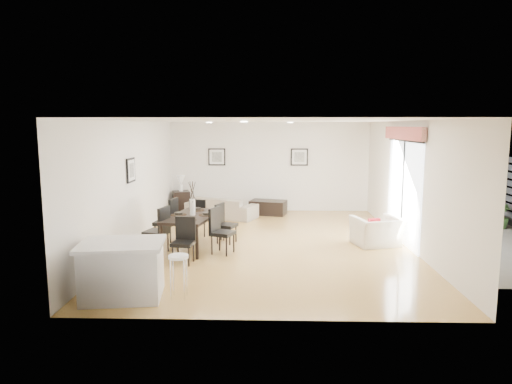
{
  "coord_description": "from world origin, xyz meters",
  "views": [
    {
      "loc": [
        -0.02,
        -9.82,
        2.6
      ],
      "look_at": [
        -0.31,
        0.4,
        1.1
      ],
      "focal_mm": 32.0,
      "sensor_mm": 36.0,
      "label": 1
    }
  ],
  "objects_px": {
    "dining_chair_wfar": "(169,218)",
    "coffee_table": "(268,207)",
    "dining_chair_efar": "(224,221)",
    "dining_chair_foot": "(199,215)",
    "sofa": "(221,207)",
    "dining_chair_enear": "(219,228)",
    "dining_chair_wnear": "(160,228)",
    "kitchen_island": "(123,270)",
    "dining_table": "(193,218)",
    "dining_chair_head": "(184,237)",
    "bar_stool": "(178,261)",
    "side_table": "(181,202)",
    "armchair": "(377,231)"
  },
  "relations": [
    {
      "from": "dining_chair_foot",
      "to": "bar_stool",
      "type": "xyz_separation_m",
      "value": [
        0.28,
        -3.93,
        0.08
      ]
    },
    {
      "from": "dining_chair_wnear",
      "to": "coffee_table",
      "type": "distance_m",
      "value": 4.75
    },
    {
      "from": "dining_chair_wfar",
      "to": "armchair",
      "type": "bearing_deg",
      "value": 98.55
    },
    {
      "from": "armchair",
      "to": "dining_table",
      "type": "distance_m",
      "value": 4.0
    },
    {
      "from": "coffee_table",
      "to": "dining_chair_wfar",
      "type": "bearing_deg",
      "value": -108.66
    },
    {
      "from": "dining_chair_foot",
      "to": "sofa",
      "type": "bearing_deg",
      "value": -82.44
    },
    {
      "from": "sofa",
      "to": "dining_chair_enear",
      "type": "xyz_separation_m",
      "value": [
        0.34,
        -3.66,
        0.23
      ]
    },
    {
      "from": "sofa",
      "to": "kitchen_island",
      "type": "bearing_deg",
      "value": 105.09
    },
    {
      "from": "kitchen_island",
      "to": "side_table",
      "type": "bearing_deg",
      "value": 86.47
    },
    {
      "from": "dining_chair_head",
      "to": "kitchen_island",
      "type": "height_order",
      "value": "dining_chair_head"
    },
    {
      "from": "side_table",
      "to": "bar_stool",
      "type": "height_order",
      "value": "bar_stool"
    },
    {
      "from": "dining_chair_wfar",
      "to": "side_table",
      "type": "relative_size",
      "value": 1.57
    },
    {
      "from": "dining_chair_wnear",
      "to": "bar_stool",
      "type": "xyz_separation_m",
      "value": [
        0.86,
        -2.42,
        0.03
      ]
    },
    {
      "from": "dining_chair_wnear",
      "to": "armchair",
      "type": "bearing_deg",
      "value": 115.44
    },
    {
      "from": "dining_chair_efar",
      "to": "coffee_table",
      "type": "xyz_separation_m",
      "value": [
        0.99,
        3.29,
        -0.28
      ]
    },
    {
      "from": "dining_chair_head",
      "to": "coffee_table",
      "type": "distance_m",
      "value": 5.07
    },
    {
      "from": "dining_chair_enear",
      "to": "dining_chair_efar",
      "type": "bearing_deg",
      "value": 21.52
    },
    {
      "from": "dining_chair_enear",
      "to": "dining_chair_head",
      "type": "distance_m",
      "value": 0.89
    },
    {
      "from": "armchair",
      "to": "coffee_table",
      "type": "relative_size",
      "value": 0.94
    },
    {
      "from": "dining_chair_enear",
      "to": "sofa",
      "type": "bearing_deg",
      "value": 27.1
    },
    {
      "from": "coffee_table",
      "to": "dining_table",
      "type": "bearing_deg",
      "value": -98.41
    },
    {
      "from": "dining_table",
      "to": "dining_chair_wfar",
      "type": "distance_m",
      "value": 0.73
    },
    {
      "from": "dining_chair_efar",
      "to": "side_table",
      "type": "xyz_separation_m",
      "value": [
        -1.63,
        3.56,
        -0.17
      ]
    },
    {
      "from": "dining_table",
      "to": "dining_chair_foot",
      "type": "relative_size",
      "value": 2.06
    },
    {
      "from": "dining_chair_wnear",
      "to": "dining_chair_foot",
      "type": "height_order",
      "value": "dining_chair_wnear"
    },
    {
      "from": "dining_chair_enear",
      "to": "kitchen_island",
      "type": "relative_size",
      "value": 0.7
    },
    {
      "from": "dining_chair_wfar",
      "to": "dining_chair_efar",
      "type": "height_order",
      "value": "dining_chair_wfar"
    },
    {
      "from": "dining_table",
      "to": "dining_chair_wnear",
      "type": "height_order",
      "value": "dining_chair_wnear"
    },
    {
      "from": "armchair",
      "to": "dining_chair_enear",
      "type": "height_order",
      "value": "dining_chair_enear"
    },
    {
      "from": "dining_table",
      "to": "coffee_table",
      "type": "bearing_deg",
      "value": 77.49
    },
    {
      "from": "dining_chair_enear",
      "to": "dining_chair_efar",
      "type": "xyz_separation_m",
      "value": [
        0.01,
        0.85,
        -0.04
      ]
    },
    {
      "from": "dining_table",
      "to": "dining_chair_enear",
      "type": "xyz_separation_m",
      "value": [
        0.61,
        -0.4,
        -0.11
      ]
    },
    {
      "from": "dining_chair_efar",
      "to": "kitchen_island",
      "type": "bearing_deg",
      "value": -178.29
    },
    {
      "from": "dining_chair_wnear",
      "to": "kitchen_island",
      "type": "relative_size",
      "value": 0.72
    },
    {
      "from": "dining_chair_wfar",
      "to": "coffee_table",
      "type": "bearing_deg",
      "value": 156.59
    },
    {
      "from": "dining_chair_wfar",
      "to": "kitchen_island",
      "type": "bearing_deg",
      "value": 10.01
    },
    {
      "from": "dining_table",
      "to": "bar_stool",
      "type": "distance_m",
      "value": 2.88
    },
    {
      "from": "dining_chair_head",
      "to": "kitchen_island",
      "type": "xyz_separation_m",
      "value": [
        -0.6,
        -1.81,
        -0.05
      ]
    },
    {
      "from": "sofa",
      "to": "bar_stool",
      "type": "distance_m",
      "value": 6.13
    },
    {
      "from": "sofa",
      "to": "dining_chair_head",
      "type": "xyz_separation_m",
      "value": [
        -0.26,
        -4.32,
        0.2
      ]
    },
    {
      "from": "dining_chair_head",
      "to": "coffee_table",
      "type": "relative_size",
      "value": 0.85
    },
    {
      "from": "armchair",
      "to": "dining_chair_wnear",
      "type": "distance_m",
      "value": 4.64
    },
    {
      "from": "side_table",
      "to": "kitchen_island",
      "type": "xyz_separation_m",
      "value": [
        0.43,
        -6.88,
        0.12
      ]
    },
    {
      "from": "coffee_table",
      "to": "bar_stool",
      "type": "height_order",
      "value": "bar_stool"
    },
    {
      "from": "side_table",
      "to": "dining_chair_head",
      "type": "bearing_deg",
      "value": -78.54
    },
    {
      "from": "dining_table",
      "to": "sofa",
      "type": "bearing_deg",
      "value": 95.86
    },
    {
      "from": "dining_chair_efar",
      "to": "coffee_table",
      "type": "height_order",
      "value": "dining_chair_efar"
    },
    {
      "from": "dining_chair_foot",
      "to": "dining_chair_wnear",
      "type": "bearing_deg",
      "value": 84.06
    },
    {
      "from": "coffee_table",
      "to": "kitchen_island",
      "type": "relative_size",
      "value": 0.77
    },
    {
      "from": "dining_chair_enear",
      "to": "dining_chair_foot",
      "type": "relative_size",
      "value": 1.06
    }
  ]
}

